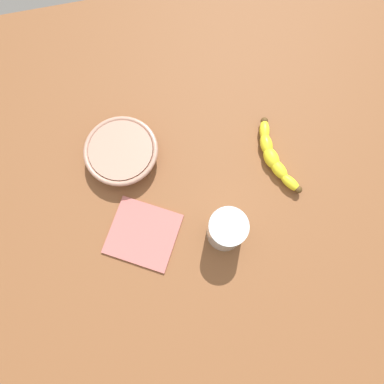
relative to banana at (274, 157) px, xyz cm
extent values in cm
cube|color=brown|center=(15.14, 3.27, -3.20)|extent=(120.00, 120.00, 3.00)
ellipsoid|color=yellow|center=(0.41, -7.19, 0.00)|extent=(3.73, 5.96, 2.45)
ellipsoid|color=yellow|center=(0.94, -3.55, 0.00)|extent=(3.14, 5.64, 2.92)
ellipsoid|color=yellow|center=(0.70, 0.12, 0.00)|extent=(4.28, 6.02, 3.40)
ellipsoid|color=yellow|center=(-0.29, 3.66, 0.00)|extent=(4.75, 6.22, 2.92)
ellipsoid|color=yellow|center=(-1.99, 6.93, 0.00)|extent=(5.09, 5.96, 2.45)
sphere|color=#513819|center=(-0.20, -9.61, 0.00)|extent=(1.87, 1.87, 1.87)
sphere|color=#513819|center=(-3.36, 9.00, 0.00)|extent=(1.87, 1.87, 1.87)
cylinder|color=silver|center=(15.70, 15.15, 3.40)|extent=(8.36, 8.36, 10.20)
cylinder|color=beige|center=(15.70, 15.15, 2.73)|extent=(7.86, 7.86, 8.36)
cylinder|color=tan|center=(35.43, -8.45, 0.56)|extent=(15.04, 15.04, 4.53)
torus|color=tan|center=(35.43, -8.45, 2.23)|extent=(17.54, 17.54, 1.20)
cube|color=#BC6660|center=(34.13, 11.35, -1.40)|extent=(20.16, 19.72, 0.60)
camera|label=1|loc=(25.45, 24.63, 78.34)|focal=32.48mm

